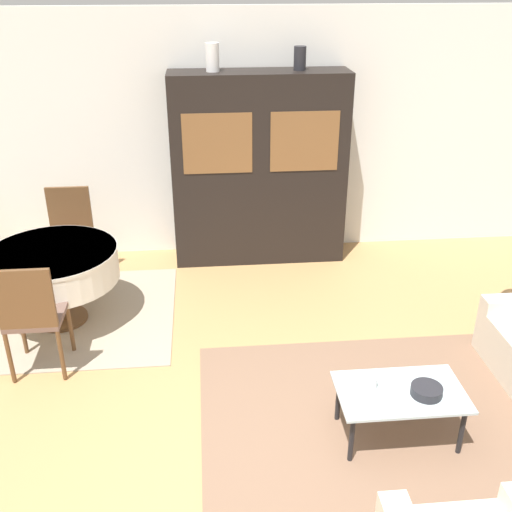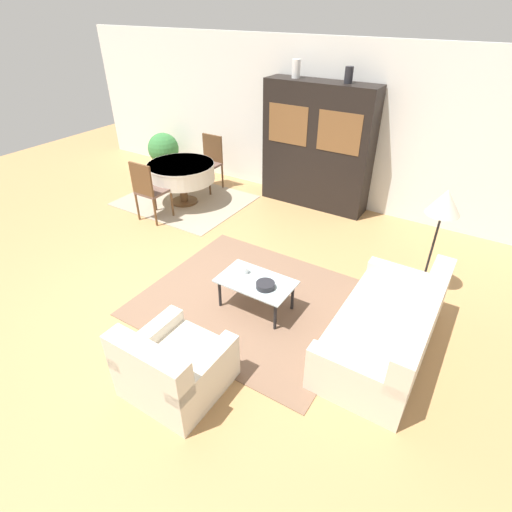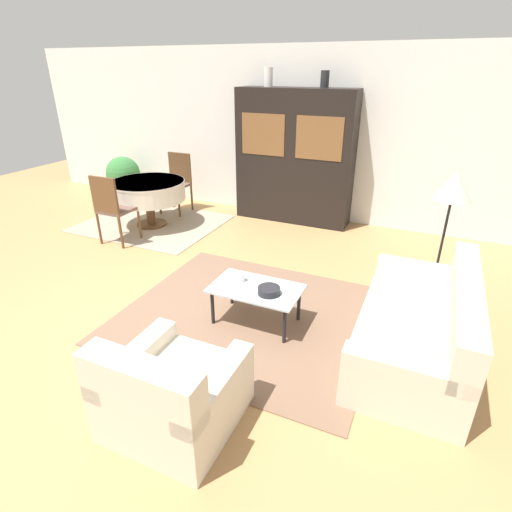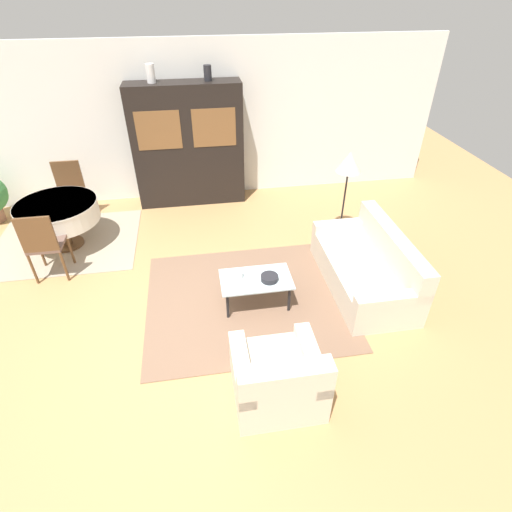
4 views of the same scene
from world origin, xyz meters
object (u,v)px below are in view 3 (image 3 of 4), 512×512
(dining_table, at_px, (148,191))
(dining_chair_near, at_px, (112,206))
(bowl, at_px, (269,291))
(potted_plant, at_px, (123,175))
(display_cabinet, at_px, (294,158))
(coffee_table, at_px, (256,291))
(vase_tall, at_px, (268,77))
(couch, at_px, (420,328))
(dining_chair_far, at_px, (177,179))
(cup, at_px, (241,277))
(armchair, at_px, (171,394))
(floor_lamp, at_px, (453,192))
(vase_short, at_px, (325,79))

(dining_table, bearing_deg, dining_chair_near, -90.00)
(bowl, height_order, potted_plant, potted_plant)
(display_cabinet, bearing_deg, dining_chair_near, -134.46)
(display_cabinet, bearing_deg, dining_table, -148.40)
(coffee_table, xyz_separation_m, vase_tall, (-1.16, 3.05, 1.87))
(couch, relative_size, bowl, 8.41)
(dining_table, xyz_separation_m, dining_chair_far, (0.00, 0.81, -0.01))
(dining_chair_near, bearing_deg, cup, -20.50)
(dining_chair_far, height_order, potted_plant, dining_chair_far)
(couch, xyz_separation_m, armchair, (-1.55, -1.56, 0.00))
(coffee_table, relative_size, floor_lamp, 0.63)
(floor_lamp, bearing_deg, dining_chair_far, 164.50)
(vase_tall, height_order, potted_plant, vase_tall)
(display_cabinet, bearing_deg, bowl, -74.62)
(floor_lamp, height_order, vase_short, vase_short)
(vase_short, distance_m, potted_plant, 4.19)
(coffee_table, relative_size, display_cabinet, 0.42)
(dining_table, xyz_separation_m, floor_lamp, (4.32, -0.39, 0.60))
(display_cabinet, height_order, dining_table, display_cabinet)
(couch, xyz_separation_m, bowl, (-1.37, -0.19, 0.16))
(couch, xyz_separation_m, floor_lamp, (0.09, 1.29, 0.91))
(dining_chair_near, xyz_separation_m, cup, (2.51, -0.94, -0.14))
(armchair, xyz_separation_m, coffee_table, (0.02, 1.42, 0.08))
(potted_plant, bearing_deg, cup, -35.21)
(display_cabinet, height_order, bowl, display_cabinet)
(armchair, bearing_deg, floor_lamp, 60.15)
(vase_tall, bearing_deg, vase_short, 0.00)
(bowl, bearing_deg, coffee_table, 161.49)
(coffee_table, distance_m, display_cabinet, 3.20)
(display_cabinet, bearing_deg, cup, -80.52)
(floor_lamp, relative_size, vase_short, 5.95)
(couch, xyz_separation_m, dining_chair_far, (-4.24, 2.49, 0.30))
(bowl, bearing_deg, display_cabinet, 105.38)
(couch, relative_size, vase_tall, 6.59)
(dining_chair_far, height_order, floor_lamp, floor_lamp)
(armchair, relative_size, dining_chair_near, 0.84)
(cup, bearing_deg, vase_short, 91.61)
(bowl, distance_m, vase_short, 3.60)
(display_cabinet, relative_size, vase_short, 8.88)
(armchair, xyz_separation_m, cup, (-0.18, 1.49, 0.16))
(vase_tall, height_order, vase_short, vase_tall)
(bowl, bearing_deg, vase_tall, 113.11)
(display_cabinet, height_order, potted_plant, display_cabinet)
(coffee_table, relative_size, dining_chair_near, 0.88)
(coffee_table, height_order, vase_short, vase_short)
(display_cabinet, xyz_separation_m, vase_tall, (-0.47, 0.00, 1.18))
(dining_table, bearing_deg, potted_plant, 144.21)
(couch, relative_size, cup, 21.91)
(vase_tall, xyz_separation_m, vase_short, (0.89, 0.00, -0.02))
(dining_table, bearing_deg, bowl, -33.11)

